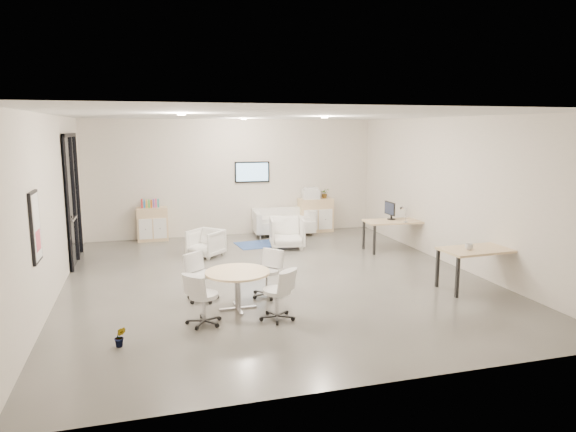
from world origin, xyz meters
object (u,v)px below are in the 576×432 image
at_px(sideboard_right, 316,215).
at_px(desk_rear, 394,224).
at_px(sideboard_left, 153,224).
at_px(desk_front, 481,252).
at_px(round_table, 237,276).
at_px(armchair_right, 287,231).
at_px(loveseat, 283,223).
at_px(armchair_left, 206,242).

relative_size(sideboard_right, desk_rear, 0.66).
height_order(sideboard_left, desk_front, sideboard_left).
height_order(desk_rear, desk_front, desk_front).
height_order(sideboard_right, round_table, sideboard_right).
relative_size(sideboard_right, armchair_right, 1.15).
bearing_deg(armchair_right, desk_rear, -11.65).
bearing_deg(desk_rear, loveseat, 133.95).
bearing_deg(armchair_left, desk_rear, 37.40).
xyz_separation_m(desk_front, round_table, (-4.52, 0.15, -0.14)).
height_order(loveseat, desk_front, desk_front).
bearing_deg(round_table, sideboard_left, 101.90).
relative_size(sideboard_left, armchair_left, 1.28).
distance_m(armchair_left, desk_rear, 4.56).
xyz_separation_m(armchair_right, round_table, (-1.98, -4.03, 0.14)).
bearing_deg(round_table, desk_front, -1.95).
xyz_separation_m(sideboard_left, desk_rear, (5.66, -2.73, 0.22)).
bearing_deg(armchair_right, sideboard_left, 160.21).
bearing_deg(armchair_right, loveseat, 87.25).
height_order(sideboard_right, desk_rear, sideboard_right).
bearing_deg(armchair_right, desk_front, -49.37).
bearing_deg(sideboard_right, desk_front, -78.77).
xyz_separation_m(sideboard_right, round_table, (-3.34, -5.79, 0.08)).
bearing_deg(round_table, armchair_right, 63.81).
relative_size(sideboard_right, loveseat, 0.56).
relative_size(desk_front, round_table, 1.43).
height_order(desk_front, round_table, desk_front).
distance_m(sideboard_right, desk_front, 6.07).
bearing_deg(armchair_left, sideboard_left, 163.80).
distance_m(sideboard_left, armchair_left, 2.41).
bearing_deg(armchair_right, round_table, -106.80).
distance_m(armchair_right, desk_front, 4.90).
distance_m(armchair_left, armchair_right, 2.08).
height_order(loveseat, armchair_right, armchair_right).
xyz_separation_m(sideboard_right, armchair_left, (-3.41, -2.09, -0.13)).
distance_m(sideboard_right, loveseat, 1.03).
relative_size(sideboard_right, round_table, 0.91).
xyz_separation_m(sideboard_right, desk_front, (1.18, -5.95, 0.22)).
relative_size(armchair_left, round_table, 0.66).
bearing_deg(armchair_left, loveseat, 83.91).
bearing_deg(desk_front, sideboard_right, 98.33).
xyz_separation_m(sideboard_left, round_table, (1.23, -5.82, 0.12)).
height_order(sideboard_right, armchair_right, sideboard_right).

